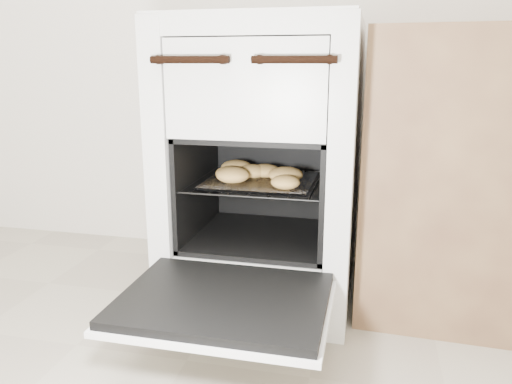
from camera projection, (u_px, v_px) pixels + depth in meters
stove at (266, 167)px, 1.66m from camera, size 0.59×0.66×0.91m
oven_door at (224, 302)px, 1.25m from camera, size 0.53×0.41×0.04m
oven_rack at (262, 181)px, 1.61m from camera, size 0.43×0.41×0.01m
foil_sheet at (260, 181)px, 1.59m from camera, size 0.34×0.30×0.01m
baked_rolls at (254, 173)px, 1.58m from camera, size 0.32×0.29×0.05m
counter at (510, 175)px, 1.56m from camera, size 0.91×0.63×0.88m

